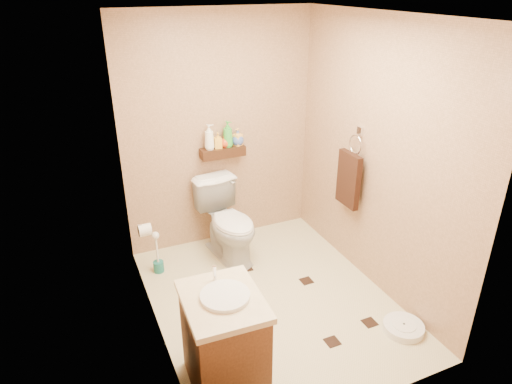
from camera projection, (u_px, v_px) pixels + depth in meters
name	position (u px, v px, depth m)	size (l,w,h in m)	color
ground	(271.00, 300.00, 4.10)	(2.50, 2.50, 0.00)	beige
wall_back	(219.00, 133.00, 4.63)	(2.00, 0.04, 2.40)	tan
wall_front	(370.00, 258.00, 2.56)	(2.00, 0.04, 2.40)	tan
wall_left	(146.00, 200.00, 3.23)	(0.04, 2.50, 2.40)	tan
wall_right	(377.00, 159.00, 3.96)	(0.04, 2.50, 2.40)	tan
ceiling	(276.00, 14.00, 3.08)	(2.00, 2.50, 0.02)	white
wall_shelf	(223.00, 152.00, 4.64)	(0.46, 0.14, 0.10)	#3E1E11
floor_accents	(280.00, 300.00, 4.10)	(1.26, 1.34, 0.01)	black
toilet	(229.00, 222.00, 4.59)	(0.45, 0.78, 0.80)	white
vanity	(224.00, 341.00, 3.10)	(0.53, 0.64, 0.87)	brown
bathroom_scale	(403.00, 327.00, 3.73)	(0.37, 0.37, 0.07)	white
toilet_brush	(158.00, 258.00, 4.43)	(0.10, 0.10, 0.45)	#1B6D67
towel_ring	(349.00, 177.00, 4.24)	(0.12, 0.30, 0.76)	silver
toilet_paper	(145.00, 230.00, 4.04)	(0.12, 0.11, 0.12)	white
bottle_a	(209.00, 137.00, 4.51)	(0.10, 0.10, 0.26)	white
bottle_b	(218.00, 140.00, 4.56)	(0.07, 0.07, 0.16)	yellow
bottle_c	(225.00, 141.00, 4.60)	(0.10, 0.10, 0.13)	#CF4618
bottle_d	(228.00, 134.00, 4.58)	(0.10, 0.10, 0.27)	green
bottle_e	(238.00, 137.00, 4.64)	(0.08, 0.08, 0.18)	#FFC054
bottle_f	(238.00, 138.00, 4.64)	(0.12, 0.12, 0.16)	#435CA9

